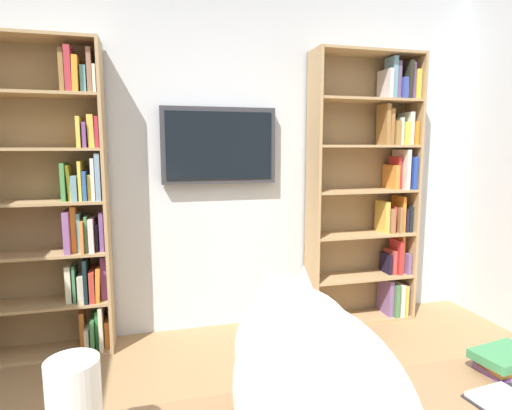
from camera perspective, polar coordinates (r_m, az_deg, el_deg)
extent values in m
cube|color=silver|center=(3.24, -5.77, 6.51)|extent=(4.52, 0.06, 2.70)
cube|color=tan|center=(3.69, 20.35, 2.02)|extent=(0.02, 0.28, 2.16)
cube|color=tan|center=(3.28, 7.80, 1.75)|extent=(0.02, 0.28, 2.16)
cube|color=#93754E|center=(3.58, 13.41, 2.13)|extent=(0.89, 0.01, 2.16)
cube|color=tan|center=(3.73, 13.86, -14.67)|extent=(0.84, 0.27, 0.02)
cube|color=tan|center=(3.61, 14.05, -9.43)|extent=(0.84, 0.27, 0.02)
cube|color=tan|center=(3.52, 14.25, -3.88)|extent=(0.84, 0.27, 0.02)
cube|color=tan|center=(3.46, 14.45, 1.91)|extent=(0.84, 0.27, 0.02)
cube|color=tan|center=(3.44, 14.66, 7.81)|extent=(0.84, 0.27, 0.02)
cube|color=tan|center=(3.46, 14.87, 13.72)|extent=(0.84, 0.27, 0.02)
cube|color=tan|center=(3.52, 15.09, 19.50)|extent=(0.84, 0.27, 0.02)
cube|color=#6F4378|center=(3.87, 19.41, -11.86)|extent=(0.02, 0.19, 0.26)
cube|color=gold|center=(3.84, 19.07, -11.90)|extent=(0.02, 0.23, 0.26)
cube|color=beige|center=(3.83, 18.56, -11.89)|extent=(0.04, 0.24, 0.27)
cube|color=#437545|center=(3.80, 18.02, -12.02)|extent=(0.04, 0.22, 0.27)
cube|color=slate|center=(3.79, 17.29, -11.79)|extent=(0.04, 0.21, 0.30)
cube|color=slate|center=(3.77, 19.58, -7.39)|extent=(0.03, 0.19, 0.17)
cube|color=orange|center=(3.74, 19.06, -6.34)|extent=(0.03, 0.12, 0.32)
cube|color=#BA2B2D|center=(3.71, 18.67, -6.66)|extent=(0.03, 0.16, 0.29)
cube|color=#BA3E39|center=(3.71, 17.95, -7.32)|extent=(0.03, 0.16, 0.20)
cube|color=black|center=(3.70, 17.38, -7.59)|extent=(0.02, 0.16, 0.17)
cube|color=black|center=(3.71, 19.72, -1.65)|extent=(0.02, 0.20, 0.22)
cube|color=black|center=(3.69, 19.37, -1.86)|extent=(0.02, 0.18, 0.19)
cube|color=orange|center=(3.67, 18.94, -1.09)|extent=(0.03, 0.18, 0.29)
cube|color=#97683C|center=(3.64, 18.57, -1.83)|extent=(0.03, 0.19, 0.21)
cube|color=#C13B2D|center=(3.64, 17.96, -1.74)|extent=(0.03, 0.14, 0.22)
cube|color=#97603E|center=(3.61, 17.43, -1.91)|extent=(0.04, 0.23, 0.20)
cube|color=gold|center=(3.58, 16.92, -1.51)|extent=(0.04, 0.17, 0.26)
cube|color=#25429E|center=(3.65, 20.06, 4.20)|extent=(0.04, 0.23, 0.26)
cube|color=#AB353A|center=(3.64, 19.56, 4.28)|extent=(0.02, 0.15, 0.27)
cube|color=beige|center=(3.61, 19.27, 4.64)|extent=(0.03, 0.22, 0.32)
cube|color=red|center=(3.60, 18.55, 4.23)|extent=(0.04, 0.16, 0.26)
cube|color=orange|center=(3.59, 17.99, 3.70)|extent=(0.04, 0.21, 0.20)
cube|color=orange|center=(3.64, 20.44, 9.18)|extent=(0.02, 0.20, 0.18)
cube|color=silver|center=(3.63, 19.82, 9.80)|extent=(0.04, 0.19, 0.26)
cube|color=gold|center=(3.62, 19.17, 9.22)|extent=(0.04, 0.23, 0.18)
cube|color=silver|center=(3.59, 18.78, 9.51)|extent=(0.03, 0.16, 0.21)
cube|color=olive|center=(3.57, 18.16, 9.35)|extent=(0.04, 0.20, 0.19)
cube|color=#9F6A39|center=(3.55, 17.61, 10.14)|extent=(0.03, 0.15, 0.28)
cube|color=olive|center=(3.52, 17.08, 10.47)|extent=(0.04, 0.17, 0.32)
cube|color=yellow|center=(3.68, 20.55, 15.08)|extent=(0.04, 0.21, 0.23)
cube|color=#6D4489|center=(3.67, 19.89, 15.51)|extent=(0.02, 0.22, 0.28)
cube|color=black|center=(3.63, 19.58, 15.70)|extent=(0.04, 0.22, 0.29)
cube|color=#3847A0|center=(3.60, 19.04, 14.78)|extent=(0.04, 0.20, 0.16)
cube|color=slate|center=(3.59, 18.49, 15.82)|extent=(0.03, 0.15, 0.29)
cube|color=#669AB3|center=(3.57, 18.01, 16.18)|extent=(0.04, 0.14, 0.32)
cube|color=silver|center=(3.55, 17.28, 15.48)|extent=(0.03, 0.20, 0.23)
cube|color=tan|center=(3.05, -19.83, 0.60)|extent=(0.02, 0.28, 2.13)
cube|color=#93754E|center=(3.24, -26.58, 0.64)|extent=(0.81, 0.01, 2.13)
cube|color=tan|center=(3.40, -25.90, -17.58)|extent=(0.77, 0.27, 0.02)
cube|color=tan|center=(3.27, -26.28, -11.99)|extent=(0.77, 0.27, 0.02)
cube|color=tan|center=(3.17, -26.67, -5.98)|extent=(0.77, 0.27, 0.02)
cube|color=tan|center=(3.11, -27.08, 0.33)|extent=(0.77, 0.27, 0.02)
cube|color=tan|center=(3.09, -27.50, 6.81)|extent=(0.77, 0.27, 0.02)
cube|color=tan|center=(3.10, -27.92, 13.30)|extent=(0.77, 0.27, 0.02)
cube|color=tan|center=(3.16, -28.36, 19.64)|extent=(0.77, 0.27, 0.02)
cube|color=orange|center=(3.30, -19.67, -16.05)|extent=(0.03, 0.12, 0.19)
cube|color=beige|center=(3.27, -20.33, -15.07)|extent=(0.03, 0.24, 0.32)
cube|color=#337C3B|center=(3.28, -20.81, -15.37)|extent=(0.02, 0.16, 0.28)
cube|color=#3D7E44|center=(3.29, -21.32, -15.83)|extent=(0.02, 0.24, 0.22)
cube|color=beige|center=(3.32, -21.98, -16.28)|extent=(0.03, 0.21, 0.16)
cube|color=orange|center=(3.31, -22.60, -15.37)|extent=(0.03, 0.13, 0.27)
cube|color=#844184|center=(3.16, -20.08, -9.18)|extent=(0.04, 0.13, 0.31)
cube|color=orange|center=(3.18, -20.71, -9.81)|extent=(0.04, 0.23, 0.24)
cube|color=#B1362C|center=(3.16, -21.41, -10.06)|extent=(0.03, 0.21, 0.22)
cube|color=black|center=(3.16, -22.15, -9.33)|extent=(0.03, 0.22, 0.30)
cube|color=beige|center=(3.19, -22.78, -10.33)|extent=(0.04, 0.14, 0.18)
cube|color=#407D4E|center=(3.19, -23.53, -9.68)|extent=(0.02, 0.15, 0.26)
cube|color=beige|center=(3.19, -24.21, -9.70)|extent=(0.04, 0.14, 0.26)
cube|color=#74478A|center=(3.06, -20.33, -3.28)|extent=(0.03, 0.15, 0.27)
cube|color=black|center=(3.08, -20.89, -4.06)|extent=(0.02, 0.15, 0.19)
cube|color=beige|center=(3.07, -21.51, -3.73)|extent=(0.03, 0.20, 0.23)
cube|color=#43733F|center=(3.08, -22.11, -3.56)|extent=(0.02, 0.16, 0.25)
cube|color=orange|center=(3.08, -22.52, -3.85)|extent=(0.02, 0.24, 0.22)
cube|color=#62989D|center=(3.09, -23.00, -3.39)|extent=(0.02, 0.13, 0.27)
cube|color=orange|center=(3.10, -23.58, -2.96)|extent=(0.03, 0.13, 0.31)
cube|color=#83538C|center=(3.10, -24.29, -3.26)|extent=(0.04, 0.22, 0.28)
cube|color=#7293AC|center=(3.02, -20.71, 3.68)|extent=(0.03, 0.21, 0.31)
cube|color=beige|center=(3.03, -21.29, 3.35)|extent=(0.02, 0.21, 0.28)
cube|color=gold|center=(3.04, -21.73, 2.29)|extent=(0.03, 0.13, 0.17)
cube|color=#2B5397|center=(3.05, -22.29, 2.54)|extent=(0.02, 0.20, 0.20)
cube|color=gold|center=(3.06, -22.78, 3.13)|extent=(0.02, 0.22, 0.26)
cube|color=#638C9F|center=(3.05, -23.45, 2.19)|extent=(0.04, 0.20, 0.17)
cube|color=gold|center=(3.06, -24.17, 2.82)|extent=(0.03, 0.13, 0.24)
cube|color=#448544|center=(3.07, -24.73, 2.94)|extent=(0.03, 0.19, 0.25)
cube|color=#AF2939|center=(3.02, -20.90, 9.31)|extent=(0.02, 0.16, 0.20)
cube|color=gold|center=(3.03, -21.57, 9.37)|extent=(0.04, 0.17, 0.22)
cube|color=#6F4084|center=(3.02, -22.34, 8.86)|extent=(0.02, 0.18, 0.16)
cube|color=gold|center=(3.04, -22.94, 9.15)|extent=(0.02, 0.23, 0.20)
cube|color=silver|center=(3.06, -21.15, 15.66)|extent=(0.02, 0.19, 0.18)
cube|color=#8F624B|center=(3.07, -21.75, 16.60)|extent=(0.03, 0.18, 0.28)
cube|color=#5CA2A4|center=(3.07, -22.44, 15.50)|extent=(0.03, 0.18, 0.17)
cube|color=orange|center=(3.08, -23.30, 15.94)|extent=(0.04, 0.24, 0.23)
cube|color=#AC2E39|center=(3.08, -24.15, 16.45)|extent=(0.04, 0.21, 0.29)
cube|color=olive|center=(3.09, -24.92, 16.24)|extent=(0.03, 0.16, 0.27)
cube|color=#333338|center=(3.16, -5.10, 8.11)|extent=(0.86, 0.06, 0.57)
cube|color=black|center=(3.13, -4.99, 8.11)|extent=(0.79, 0.01, 0.50)
ellipsoid|color=silver|center=(0.90, 8.48, -25.15)|extent=(0.32, 0.55, 0.37)
ellipsoid|color=silver|center=(0.98, 5.56, -19.17)|extent=(0.27, 0.30, 0.28)
sphere|color=silver|center=(1.01, 4.24, -13.72)|extent=(0.15, 0.15, 0.15)
cone|color=silver|center=(1.00, 6.54, -10.47)|extent=(0.07, 0.07, 0.08)
cone|color=silver|center=(0.98, 1.96, -10.92)|extent=(0.07, 0.07, 0.08)
cone|color=beige|center=(1.00, 6.66, -10.85)|extent=(0.04, 0.04, 0.06)
cone|color=beige|center=(0.97, 2.06, -11.31)|extent=(0.04, 0.04, 0.06)
cylinder|color=white|center=(1.29, 15.56, -21.46)|extent=(0.08, 0.08, 0.10)
cube|color=#7A4C84|center=(1.56, 31.29, -18.66)|extent=(0.17, 0.12, 0.02)
cube|color=orange|center=(1.54, 31.16, -18.05)|extent=(0.15, 0.12, 0.02)
cube|color=#387A47|center=(1.53, 31.04, -17.29)|extent=(0.20, 0.15, 0.03)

